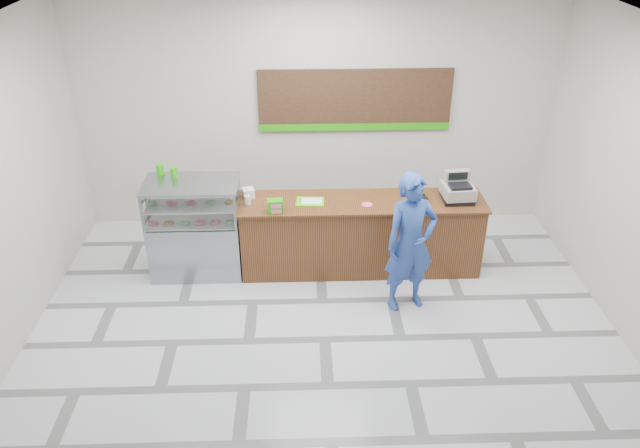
{
  "coord_description": "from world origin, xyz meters",
  "views": [
    {
      "loc": [
        -0.25,
        -5.74,
        4.75
      ],
      "look_at": [
        -0.03,
        0.9,
        1.06
      ],
      "focal_mm": 35.0,
      "sensor_mm": 36.0,
      "label": 1
    }
  ],
  "objects_px": {
    "sales_counter": "(361,235)",
    "serving_tray": "(310,202)",
    "cash_register": "(458,190)",
    "display_case": "(195,227)",
    "customer": "(411,243)"
  },
  "relations": [
    {
      "from": "sales_counter",
      "to": "serving_tray",
      "type": "xyz_separation_m",
      "value": [
        -0.68,
        -0.02,
        0.52
      ]
    },
    {
      "from": "cash_register",
      "to": "serving_tray",
      "type": "relative_size",
      "value": 1.15
    },
    {
      "from": "display_case",
      "to": "cash_register",
      "type": "relative_size",
      "value": 3.01
    },
    {
      "from": "customer",
      "to": "display_case",
      "type": "bearing_deg",
      "value": 146.06
    },
    {
      "from": "sales_counter",
      "to": "serving_tray",
      "type": "height_order",
      "value": "serving_tray"
    },
    {
      "from": "display_case",
      "to": "customer",
      "type": "bearing_deg",
      "value": -17.83
    },
    {
      "from": "serving_tray",
      "to": "customer",
      "type": "relative_size",
      "value": 0.21
    },
    {
      "from": "display_case",
      "to": "sales_counter",
      "type": "bearing_deg",
      "value": 0.01
    },
    {
      "from": "display_case",
      "to": "cash_register",
      "type": "height_order",
      "value": "cash_register"
    },
    {
      "from": "display_case",
      "to": "customer",
      "type": "relative_size",
      "value": 0.74
    },
    {
      "from": "customer",
      "to": "cash_register",
      "type": "bearing_deg",
      "value": 33.77
    },
    {
      "from": "sales_counter",
      "to": "cash_register",
      "type": "distance_m",
      "value": 1.42
    },
    {
      "from": "cash_register",
      "to": "customer",
      "type": "distance_m",
      "value": 1.19
    },
    {
      "from": "cash_register",
      "to": "sales_counter",
      "type": "bearing_deg",
      "value": 175.75
    },
    {
      "from": "display_case",
      "to": "serving_tray",
      "type": "xyz_separation_m",
      "value": [
        1.54,
        -0.02,
        0.36
      ]
    }
  ]
}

